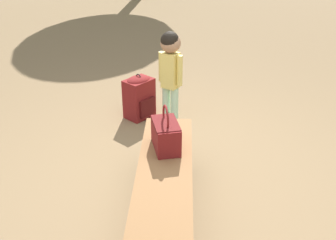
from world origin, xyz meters
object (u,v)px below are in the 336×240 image
park_bench (164,176)px  backpack_large (139,96)px  child_standing (170,64)px  backpack_small (162,162)px  handbag (166,134)px

park_bench → backpack_large: (1.68, 0.48, -0.13)m
child_standing → backpack_large: size_ratio=2.00×
park_bench → child_standing: bearing=4.2°
park_bench → child_standing: size_ratio=1.56×
park_bench → backpack_large: 1.75m
child_standing → backpack_small: bearing=-178.5°
backpack_large → child_standing: bearing=-111.4°
backpack_small → backpack_large: bearing=18.9°
child_standing → backpack_large: bearing=68.6°
backpack_large → backpack_small: size_ratio=1.63×
park_bench → handbag: (0.30, 0.02, 0.18)m
backpack_large → backpack_small: (-1.14, -0.39, -0.10)m
child_standing → backpack_small: size_ratio=3.26×
handbag → child_standing: (1.24, 0.09, 0.12)m
handbag → backpack_small: 0.49m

